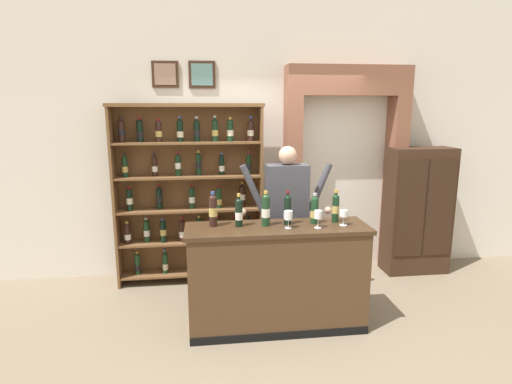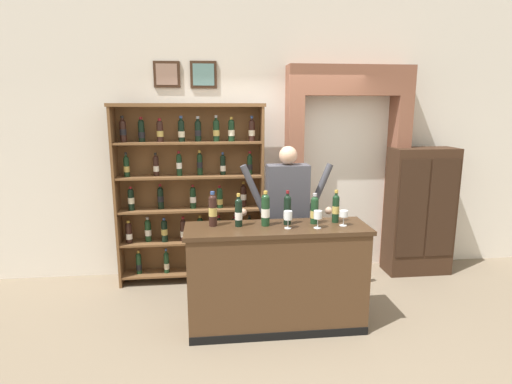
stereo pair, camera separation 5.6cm
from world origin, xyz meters
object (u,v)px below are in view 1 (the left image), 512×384
tasting_counter (277,278)px  tasting_bottle_bianco (288,210)px  tasting_bottle_vin_santo (239,212)px  tasting_bottle_grappa (336,207)px  tasting_bottle_prosecco (213,209)px  side_cabinet (417,211)px  wine_glass_spare (318,216)px  wine_glass_right (344,214)px  wine_glass_left (288,216)px  shopkeeper (287,207)px  wine_shelf (189,190)px  tasting_bottle_riserva (266,209)px  tasting_bottle_rosso (315,209)px

tasting_counter → tasting_bottle_bianco: 0.67m
tasting_bottle_vin_santo → tasting_bottle_grappa: bearing=2.0°
tasting_bottle_prosecco → side_cabinet: bearing=22.3°
wine_glass_spare → tasting_bottle_prosecco: bearing=169.2°
tasting_bottle_prosecco → wine_glass_right: size_ratio=2.24×
wine_glass_spare → tasting_counter: bearing=165.7°
side_cabinet → wine_glass_left: 2.34m
side_cabinet → wine_glass_left: size_ratio=9.78×
side_cabinet → shopkeeper: 1.98m
wine_glass_left → wine_glass_right: bearing=2.9°
tasting_counter → tasting_bottle_bianco: bearing=30.9°
wine_shelf → tasting_bottle_grappa: (1.45, -1.16, 0.03)m
tasting_bottle_riserva → tasting_bottle_bianco: tasting_bottle_riserva is taller
tasting_bottle_grappa → wine_glass_right: size_ratio=2.16×
tasting_bottle_prosecco → wine_glass_spare: size_ratio=1.99×
tasting_bottle_vin_santo → tasting_bottle_bianco: bearing=1.4°
tasting_bottle_vin_santo → wine_glass_right: size_ratio=2.12×
tasting_bottle_rosso → wine_glass_left: size_ratio=1.79×
tasting_bottle_prosecco → tasting_bottle_vin_santo: bearing=-9.3°
tasting_bottle_rosso → wine_shelf: bearing=136.2°
shopkeeper → wine_glass_left: shopkeeper is taller
side_cabinet → wine_glass_spare: (-1.68, -1.27, 0.33)m
wine_shelf → tasting_bottle_prosecco: 1.18m
wine_glass_left → tasting_bottle_bianco: bearing=82.3°
tasting_bottle_rosso → wine_glass_right: (0.26, -0.10, -0.03)m
tasting_bottle_riserva → tasting_bottle_bianco: size_ratio=1.01×
tasting_counter → tasting_bottle_vin_santo: (-0.36, 0.05, 0.66)m
side_cabinet → wine_glass_spare: 2.13m
tasting_counter → tasting_bottle_rosso: tasting_bottle_rosso is taller
tasting_bottle_grappa → wine_glass_left: 0.52m
tasting_bottle_riserva → tasting_counter: bearing=-22.7°
wine_shelf → tasting_counter: bearing=-55.3°
shopkeeper → tasting_bottle_rosso: 0.51m
wine_glass_right → wine_shelf: bearing=139.2°
tasting_counter → tasting_bottle_grappa: bearing=8.2°
wine_shelf → side_cabinet: (2.90, -0.06, -0.33)m
shopkeeper → wine_glass_spare: 0.65m
tasting_bottle_rosso → tasting_bottle_grappa: bearing=5.6°
wine_shelf → tasting_bottle_vin_santo: size_ratio=6.89×
tasting_bottle_riserva → tasting_bottle_grappa: size_ratio=1.05×
tasting_bottle_prosecco → tasting_bottle_bianco: bearing=-2.2°
side_cabinet → wine_glass_spare: side_cabinet is taller
wine_glass_right → wine_glass_left: 0.54m
wine_shelf → tasting_bottle_bianco: bearing=-50.7°
tasting_bottle_bianco → tasting_bottle_rosso: size_ratio=1.11×
tasting_bottle_vin_santo → wine_glass_left: size_ratio=1.89×
tasting_bottle_vin_santo → wine_shelf: bearing=112.7°
tasting_bottle_grappa → wine_glass_right: bearing=-72.2°
tasting_bottle_rosso → tasting_bottle_riserva: bearing=-177.7°
tasting_bottle_vin_santo → wine_glass_right: (0.99, -0.09, -0.03)m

